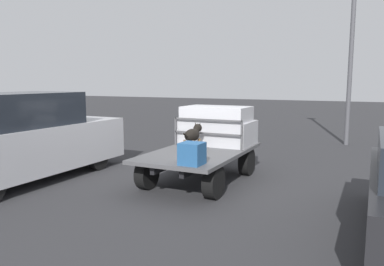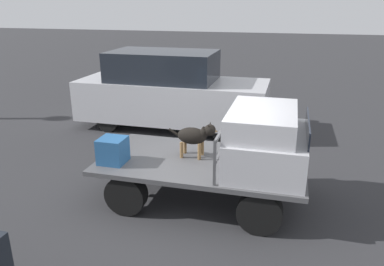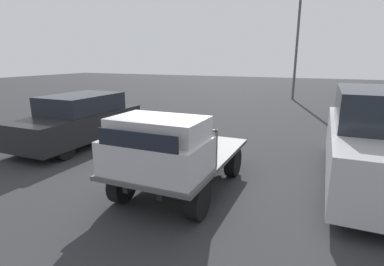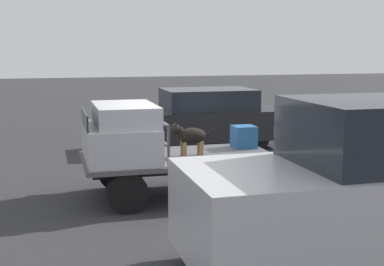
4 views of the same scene
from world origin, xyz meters
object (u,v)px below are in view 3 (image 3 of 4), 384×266
cargo_crate (190,128)px  parked_sedan (79,120)px  flatbed_truck (183,163)px  parked_pickup_far (378,141)px  dog (191,136)px

cargo_crate → parked_sedan: 4.06m
flatbed_truck → cargo_crate: bearing=-161.5°
flatbed_truck → parked_sedan: bearing=-111.1°
flatbed_truck → parked_pickup_far: 4.19m
flatbed_truck → parked_pickup_far: bearing=115.4°
flatbed_truck → parked_sedan: size_ratio=0.79×
cargo_crate → flatbed_truck: bearing=18.5°
flatbed_truck → parked_pickup_far: size_ratio=0.68×
dog → parked_pickup_far: size_ratio=0.17×
dog → parked_pickup_far: 4.00m
dog → parked_sedan: size_ratio=0.20×
dog → parked_sedan: (-1.60, -4.64, -0.33)m
dog → parked_sedan: 4.92m
dog → cargo_crate: (-1.28, -0.59, -0.17)m
cargo_crate → parked_pickup_far: bearing=94.8°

